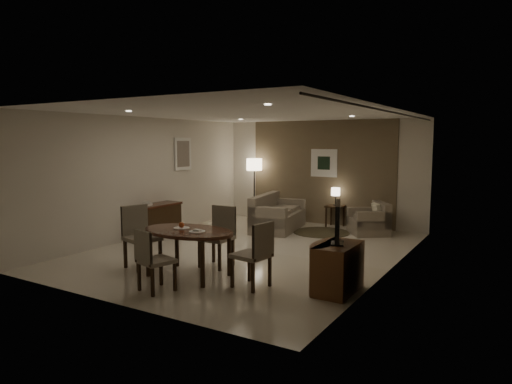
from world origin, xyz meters
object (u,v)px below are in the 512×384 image
Objects in this scene: chair_far at (216,237)px; chair_left at (142,237)px; chair_right at (251,254)px; side_table at (335,216)px; armchair at (368,218)px; chair_near at (157,260)px; tv_cabinet at (338,268)px; dining_table at (189,253)px; floor_lamp at (254,189)px; console_desk at (157,221)px; sofa at (278,212)px.

chair_far is 1.26m from chair_left.
side_table is at bearing -164.44° from chair_right.
chair_right reaches higher than side_table.
chair_right is 1.18× the size of armchair.
chair_far is 1.04× the size of chair_right.
chair_near is 1.09× the size of armchair.
tv_cabinet is 4.35m from armchair.
chair_left is 5.47m from side_table.
dining_table is 0.82m from chair_near.
console_desk is at bearing -101.35° from floor_lamp.
console_desk is 1.21× the size of chair_right.
armchair reaches higher than side_table.
dining_table is 2.94× the size of side_table.
chair_far reaches higher than chair_right.
side_table is at bearing 85.03° from dining_table.
floor_lamp is (0.64, 3.18, 0.47)m from console_desk.
chair_left is 1.26× the size of armchair.
chair_near reaches higher than console_desk.
floor_lamp reaches higher than side_table.
chair_near is at bearing -149.92° from tv_cabinet.
chair_far is at bearing -66.45° from floor_lamp.
chair_near is at bearing -111.69° from chair_left.
sofa is (0.38, 4.20, -0.10)m from chair_left.
chair_near is 6.33m from floor_lamp.
console_desk is 1.13× the size of chair_left.
armchair is (2.07, 0.59, -0.05)m from sofa.
sofa reaches higher than dining_table.
chair_far is (0.05, 0.68, 0.14)m from dining_table.
floor_lamp reaches higher than chair_far.
chair_right is at bearing -158.97° from tv_cabinet.
armchair is 1.55× the size of side_table.
dining_table is (-2.34, -0.50, 0.02)m from tv_cabinet.
tv_cabinet is at bearing -17.05° from console_desk.
floor_lamp is (-1.96, 4.50, 0.33)m from chair_far.
chair_far is 1.23× the size of armchair.
chair_right is 4.48m from sofa.
chair_right is at bearing -73.17° from chair_left.
tv_cabinet is 0.53× the size of floor_lamp.
chair_left is 4.22m from sofa.
side_table is at bearing 47.13° from console_desk.
console_desk and armchair have the same top height.
floor_lamp is (-4.25, 4.68, 0.49)m from tv_cabinet.
chair_far reaches higher than side_table.
console_desk is at bearing 162.95° from tv_cabinet.
tv_cabinet is 0.98× the size of chair_near.
floor_lamp is at bearing -141.31° from chair_right.
dining_table is 1.16m from chair_right.
chair_right is (1.10, -0.64, -0.02)m from chair_far.
chair_left is 5.38m from armchair.
floor_lamp reaches higher than tv_cabinet.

